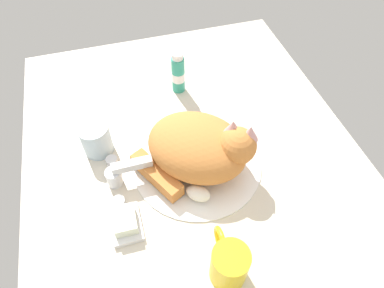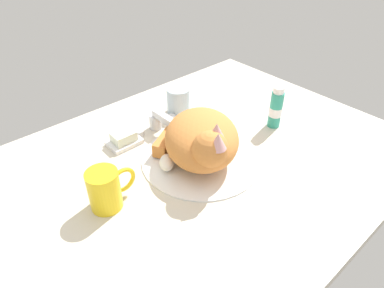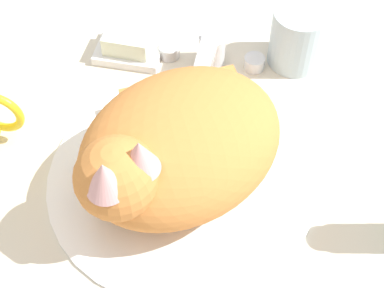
{
  "view_description": "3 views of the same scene",
  "coord_description": "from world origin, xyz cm",
  "views": [
    {
      "loc": [
        -45.52,
        14.39,
        67.57
      ],
      "look_at": [
        0.41,
        1.13,
        7.61
      ],
      "focal_mm": 31.56,
      "sensor_mm": 36.0,
      "label": 1
    },
    {
      "loc": [
        -48.81,
        -51.14,
        56.9
      ],
      "look_at": [
        -2.03,
        1.4,
        5.18
      ],
      "focal_mm": 32.24,
      "sensor_mm": 36.0,
      "label": 2
    },
    {
      "loc": [
        8.68,
        -37.5,
        56.93
      ],
      "look_at": [
        1.23,
        -0.01,
        7.12
      ],
      "focal_mm": 54.86,
      "sensor_mm": 36.0,
      "label": 3
    }
  ],
  "objects": [
    {
      "name": "faucet",
      "position": [
        0.0,
        18.51,
        2.91
      ],
      "size": [
        14.51,
        10.99,
        6.5
      ],
      "color": "silver",
      "rests_on": "ground_plane"
    },
    {
      "name": "soap_dish",
      "position": [
        -11.39,
        19.17,
        0.6
      ],
      "size": [
        9.0,
        6.4,
        1.2
      ],
      "primitive_type": "cube",
      "color": "white",
      "rests_on": "ground_plane"
    },
    {
      "name": "ground_plane",
      "position": [
        0.0,
        0.0,
        -1.5
      ],
      "size": [
        110.0,
        82.5,
        3.0
      ],
      "primitive_type": "cube",
      "color": "beige"
    },
    {
      "name": "sink_basin",
      "position": [
        0.0,
        0.0,
        0.4
      ],
      "size": [
        31.35,
        31.35,
        0.79
      ],
      "primitive_type": "cylinder",
      "color": "white",
      "rests_on": "ground_plane"
    },
    {
      "name": "soap_bar",
      "position": [
        -11.39,
        19.17,
        2.55
      ],
      "size": [
        6.31,
        4.92,
        2.69
      ],
      "primitive_type": "cube",
      "rotation": [
        0.0,
        0.0,
        -0.03
      ],
      "color": "silver",
      "rests_on": "soap_dish"
    },
    {
      "name": "rinse_cup",
      "position": [
        11.0,
        22.4,
        4.14
      ],
      "size": [
        7.23,
        7.23,
        8.27
      ],
      "color": "silver",
      "rests_on": "ground_plane"
    },
    {
      "name": "cat",
      "position": [
        -0.76,
        -0.69,
        7.03
      ],
      "size": [
        29.45,
        30.47,
        14.76
      ],
      "color": "#D17F3D",
      "rests_on": "sink_basin"
    }
  ]
}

